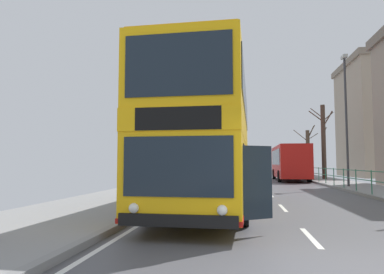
{
  "coord_description": "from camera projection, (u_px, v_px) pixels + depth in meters",
  "views": [
    {
      "loc": [
        -1.42,
        -4.98,
        1.54
      ],
      "look_at": [
        -2.73,
        4.28,
        2.25
      ],
      "focal_mm": 32.27,
      "sensor_mm": 36.0,
      "label": 1
    }
  ],
  "objects": [
    {
      "name": "street_lamp_far_side",
      "position": [
        346.0,
        110.0,
        21.48
      ],
      "size": [
        0.28,
        0.6,
        8.2
      ],
      "color": "#38383D",
      "rests_on": "ground"
    },
    {
      "name": "ground",
      "position": [
        294.0,
        274.0,
        4.7
      ],
      "size": [
        15.8,
        140.0,
        0.2
      ],
      "color": "#4C4C52"
    },
    {
      "name": "background_bus_far_lane",
      "position": [
        290.0,
        162.0,
        31.04
      ],
      "size": [
        2.74,
        9.57,
        3.07
      ],
      "color": "red",
      "rests_on": "ground"
    },
    {
      "name": "double_decker_bus_main",
      "position": [
        209.0,
        141.0,
        11.7
      ],
      "size": [
        3.16,
        10.43,
        4.39
      ],
      "color": "#F4B20F",
      "rests_on": "ground"
    },
    {
      "name": "pedestrian_railing_far_kerb",
      "position": [
        356.0,
        176.0,
        17.78
      ],
      "size": [
        0.05,
        34.43,
        1.09
      ],
      "color": "#236B4C",
      "rests_on": "ground"
    },
    {
      "name": "bare_tree_far_00",
      "position": [
        308.0,
        151.0,
        39.47
      ],
      "size": [
        2.75,
        1.49,
        5.85
      ],
      "color": "#4C3D2D",
      "rests_on": "ground"
    },
    {
      "name": "bare_tree_far_02",
      "position": [
        323.0,
        140.0,
        31.4
      ],
      "size": [
        2.29,
        2.73,
        6.74
      ],
      "color": "#423328",
      "rests_on": "ground"
    }
  ]
}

